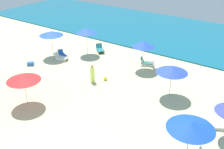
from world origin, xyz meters
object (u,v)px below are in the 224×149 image
(lounge_chair_6_0, at_px, (100,49))
(beachgoer_0, at_px, (92,74))
(umbrella_5, at_px, (172,69))
(umbrella_0, at_px, (23,78))
(lounge_chair_2_0, at_px, (61,57))
(lounge_chair_2_1, at_px, (63,55))
(umbrella_2, at_px, (51,33))
(umbrella_6, at_px, (87,31))
(lounge_chair_4_0, at_px, (146,63))
(umbrella_4, at_px, (143,44))
(lounge_chair_4_1, at_px, (158,67))
(umbrella_1, at_px, (191,125))
(cooler_box_1, at_px, (31,64))
(lounge_chair_3_0, at_px, (214,125))
(beach_ball_0, at_px, (105,79))

(lounge_chair_6_0, xyz_separation_m, beachgoer_0, (3.38, -5.45, 0.43))
(beachgoer_0, bearing_deg, lounge_chair_6_0, -158.23)
(umbrella_5, bearing_deg, umbrella_0, -138.66)
(lounge_chair_2_0, relative_size, lounge_chair_2_1, 1.04)
(lounge_chair_2_1, bearing_deg, umbrella_2, 131.10)
(lounge_chair_2_0, height_order, umbrella_6, umbrella_6)
(lounge_chair_2_0, distance_m, lounge_chair_4_0, 8.09)
(lounge_chair_4_0, relative_size, beachgoer_0, 0.87)
(umbrella_4, relative_size, umbrella_6, 0.99)
(umbrella_6, bearing_deg, lounge_chair_4_1, 6.47)
(umbrella_1, relative_size, umbrella_6, 0.93)
(umbrella_1, height_order, lounge_chair_4_0, umbrella_1)
(lounge_chair_4_0, xyz_separation_m, umbrella_5, (4.01, -3.82, 1.95))
(lounge_chair_2_0, distance_m, cooler_box_1, 2.85)
(lounge_chair_2_0, relative_size, umbrella_5, 0.57)
(lounge_chair_3_0, distance_m, cooler_box_1, 16.53)
(umbrella_0, xyz_separation_m, lounge_chair_2_0, (-3.55, 6.97, -1.83))
(cooler_box_1, bearing_deg, lounge_chair_3_0, 139.63)
(umbrella_5, distance_m, umbrella_6, 10.49)
(lounge_chair_4_1, relative_size, umbrella_6, 0.52)
(lounge_chair_2_1, distance_m, umbrella_6, 3.30)
(lounge_chair_3_0, xyz_separation_m, cooler_box_1, (-16.52, -0.36, -0.07))
(lounge_chair_4_0, bearing_deg, umbrella_1, -158.95)
(umbrella_1, xyz_separation_m, beach_ball_0, (-8.77, 4.70, -2.03))
(umbrella_1, height_order, umbrella_4, umbrella_4)
(beachgoer_0, height_order, beach_ball_0, beachgoer_0)
(beachgoer_0, bearing_deg, umbrella_2, -116.39)
(lounge_chair_2_1, height_order, umbrella_5, umbrella_5)
(lounge_chair_2_0, relative_size, lounge_chair_4_0, 1.04)
(umbrella_4, height_order, umbrella_5, umbrella_4)
(lounge_chair_4_0, distance_m, umbrella_5, 5.87)
(beach_ball_0, bearing_deg, lounge_chair_2_0, 171.36)
(lounge_chair_2_1, xyz_separation_m, cooler_box_1, (-1.11, -3.04, -0.09))
(lounge_chair_2_1, height_order, lounge_chair_4_1, lounge_chair_4_1)
(umbrella_1, distance_m, lounge_chair_4_0, 11.98)
(lounge_chair_2_1, xyz_separation_m, umbrella_4, (7.64, 2.10, 2.12))
(umbrella_5, bearing_deg, umbrella_6, 164.62)
(lounge_chair_3_0, xyz_separation_m, lounge_chair_4_0, (-7.85, 5.71, 0.04))
(lounge_chair_2_1, xyz_separation_m, beach_ball_0, (6.21, -1.48, -0.11))
(umbrella_1, distance_m, lounge_chair_2_0, 15.79)
(umbrella_4, height_order, beachgoer_0, umbrella_4)
(lounge_chair_4_0, bearing_deg, lounge_chair_2_1, 94.06)
(umbrella_1, xyz_separation_m, cooler_box_1, (-16.09, 3.14, -2.01))
(lounge_chair_4_1, bearing_deg, umbrella_1, -160.04)
(beachgoer_0, bearing_deg, lounge_chair_2_0, -118.03)
(umbrella_2, distance_m, lounge_chair_2_0, 2.43)
(umbrella_0, bearing_deg, cooler_box_1, 137.91)
(umbrella_1, height_order, beach_ball_0, umbrella_1)
(umbrella_2, xyz_separation_m, umbrella_4, (8.53, 2.48, -0.00))
(umbrella_1, xyz_separation_m, umbrella_2, (-15.88, 5.79, 0.20))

